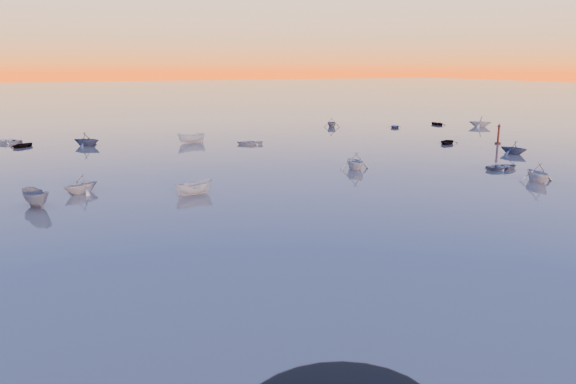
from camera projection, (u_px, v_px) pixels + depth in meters
ground at (161, 124)px, 114.30m from camera, size 600.00×600.00×0.00m
moored_fleet at (235, 160)px, 72.38m from camera, size 124.00×58.00×1.20m
boat_near_center at (194, 194)px, 53.06m from camera, size 2.12×3.93×1.29m
boat_near_right at (513, 154)px, 76.77m from camera, size 4.21×2.92×1.35m
channel_marker at (498, 135)px, 86.32m from camera, size 0.91×0.91×3.25m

